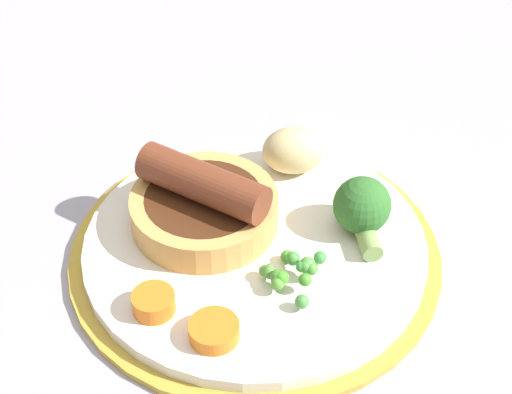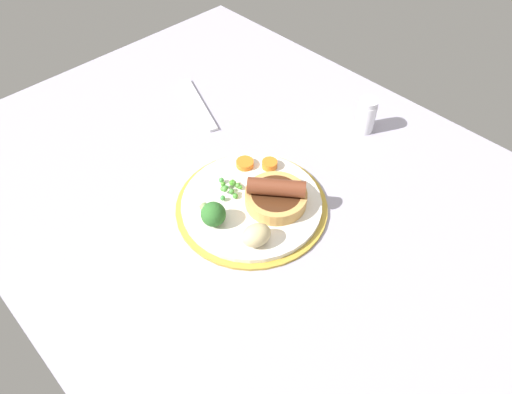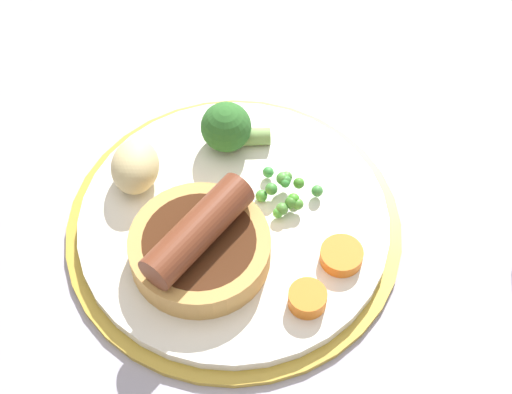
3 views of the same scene
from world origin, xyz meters
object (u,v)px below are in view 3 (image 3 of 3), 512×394
object	(u,v)px
carrot_slice_2	(341,256)
potato_chunk_1	(135,166)
sausage_pudding	(199,245)
broccoli_floret_near	(228,128)
dinner_plate	(234,226)
pea_pile	(286,191)
carrot_slice_0	(307,299)

from	to	relation	value
carrot_slice_2	potato_chunk_1	bearing A→B (deg)	-37.32
sausage_pudding	potato_chunk_1	world-z (taller)	sausage_pudding
sausage_pudding	broccoli_floret_near	world-z (taller)	sausage_pudding
dinner_plate	pea_pile	size ratio (longest dim) A/B	4.69
potato_chunk_1	broccoli_floret_near	bearing A→B (deg)	-164.72
dinner_plate	carrot_slice_2	xyz separation A→B (cm)	(-6.75, 4.87, 1.35)
broccoli_floret_near	carrot_slice_0	distance (cm)	15.10
pea_pile	carrot_slice_0	bearing A→B (deg)	86.16
broccoli_floret_near	potato_chunk_1	bearing A→B (deg)	25.44
carrot_slice_0	dinner_plate	bearing A→B (deg)	-65.22
dinner_plate	potato_chunk_1	world-z (taller)	potato_chunk_1
dinner_plate	potato_chunk_1	distance (cm)	8.53
sausage_pudding	carrot_slice_0	distance (cm)	8.31
sausage_pudding	carrot_slice_2	xyz separation A→B (cm)	(-9.65, 2.28, -1.17)
dinner_plate	carrot_slice_2	world-z (taller)	carrot_slice_2
carrot_slice_2	broccoli_floret_near	bearing A→B (deg)	-64.57
broccoli_floret_near	carrot_slice_2	xyz separation A→B (cm)	(-5.71, 12.00, -1.34)
dinner_plate	carrot_slice_2	size ratio (longest dim) A/B	8.13
carrot_slice_0	pea_pile	bearing A→B (deg)	-93.84
dinner_plate	carrot_slice_0	world-z (taller)	carrot_slice_0
carrot_slice_0	sausage_pudding	bearing A→B (deg)	-38.38
potato_chunk_1	sausage_pudding	bearing A→B (deg)	114.11
dinner_plate	potato_chunk_1	size ratio (longest dim) A/B	5.45
sausage_pudding	pea_pile	size ratio (longest dim) A/B	1.88
carrot_slice_0	potato_chunk_1	bearing A→B (deg)	-52.30
broccoli_floret_near	dinner_plate	bearing A→B (deg)	91.86
pea_pile	potato_chunk_1	world-z (taller)	potato_chunk_1
pea_pile	broccoli_floret_near	bearing A→B (deg)	-62.79
pea_pile	potato_chunk_1	distance (cm)	11.27
sausage_pudding	carrot_slice_2	distance (cm)	9.98
dinner_plate	sausage_pudding	world-z (taller)	sausage_pudding
broccoli_floret_near	carrot_slice_0	world-z (taller)	broccoli_floret_near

